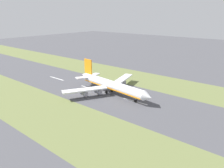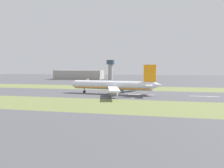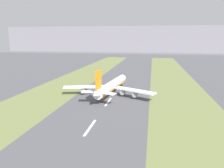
# 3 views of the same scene
# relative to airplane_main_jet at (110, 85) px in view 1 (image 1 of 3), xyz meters

# --- Properties ---
(ground_plane) EXTENTS (800.00, 800.00, 0.00)m
(ground_plane) POSITION_rel_airplane_main_jet_xyz_m (1.56, -3.86, -6.02)
(ground_plane) COLOR #4C4C51
(grass_median_west) EXTENTS (40.00, 600.00, 0.01)m
(grass_median_west) POSITION_rel_airplane_main_jet_xyz_m (-43.44, -3.86, -6.02)
(grass_median_west) COLOR olive
(grass_median_west) RESTS_ON ground
(grass_median_east) EXTENTS (40.00, 600.00, 0.01)m
(grass_median_east) POSITION_rel_airplane_main_jet_xyz_m (46.56, -3.86, -6.02)
(grass_median_east) COLOR olive
(grass_median_east) RESTS_ON ground
(centreline_dash_near) EXTENTS (1.20, 18.00, 0.01)m
(centreline_dash_near) POSITION_rel_airplane_main_jet_xyz_m (1.56, -58.11, -6.01)
(centreline_dash_near) COLOR silver
(centreline_dash_near) RESTS_ON ground
(centreline_dash_mid) EXTENTS (1.20, 18.00, 0.01)m
(centreline_dash_mid) POSITION_rel_airplane_main_jet_xyz_m (1.56, -18.11, -6.01)
(centreline_dash_mid) COLOR silver
(centreline_dash_mid) RESTS_ON ground
(centreline_dash_far) EXTENTS (1.20, 18.00, 0.01)m
(centreline_dash_far) POSITION_rel_airplane_main_jet_xyz_m (1.56, 21.89, -6.01)
(centreline_dash_far) COLOR silver
(centreline_dash_far) RESTS_ON ground
(airplane_main_jet) EXTENTS (63.65, 67.17, 20.20)m
(airplane_main_jet) POSITION_rel_airplane_main_jet_xyz_m (0.00, 0.00, 0.00)
(airplane_main_jet) COLOR white
(airplane_main_jet) RESTS_ON ground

